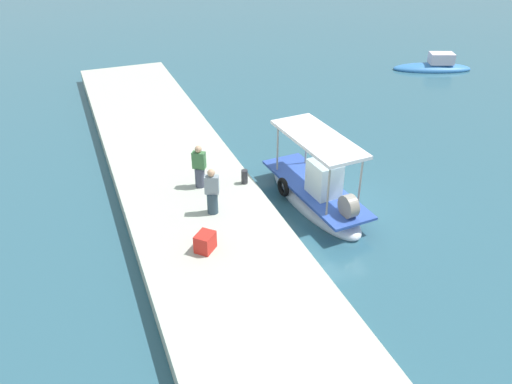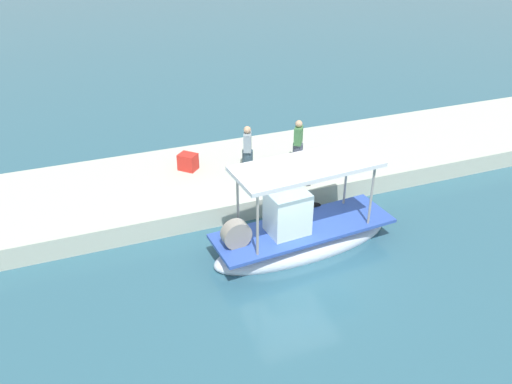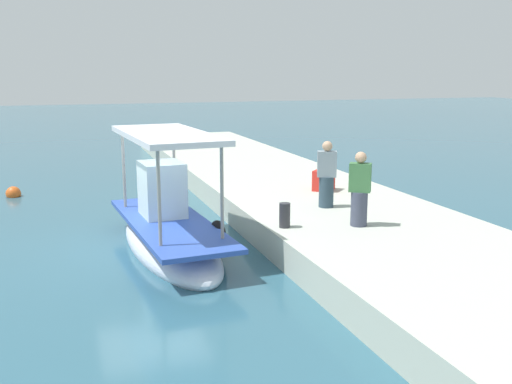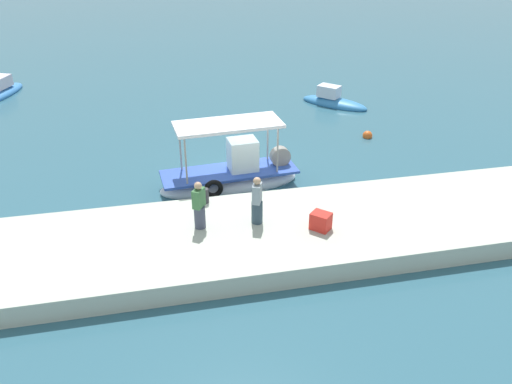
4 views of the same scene
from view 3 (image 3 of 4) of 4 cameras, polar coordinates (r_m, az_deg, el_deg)
The scene contains 8 objects.
ground_plane at distance 14.04m, azimuth -10.27°, elevation -5.15°, with size 120.00×120.00×0.00m, color #2E5C6D.
dock_quay at distance 15.31m, azimuth 7.47°, elevation -2.32°, with size 36.00×4.88×0.68m, color #B6BCAC.
main_fishing_boat at distance 13.52m, azimuth -8.45°, elevation -3.60°, with size 5.67×2.08×3.05m.
fisherman_near_bollard at distance 13.00m, azimuth 9.98°, elevation -0.05°, with size 0.51×0.53×1.64m.
fisherman_by_crate at distance 14.67m, azimuth 6.84°, elevation 1.41°, with size 0.48×0.53×1.65m.
mooring_bollard at distance 12.78m, azimuth 2.79°, elevation -2.26°, with size 0.24×0.24×0.54m, color #2D2D33.
cargo_crate at distance 16.80m, azimuth 6.56°, elevation 1.14°, with size 0.60×0.48×0.58m, color red.
marker_buoy at distance 20.64m, azimuth -22.40°, elevation -0.15°, with size 0.48×0.48×0.48m.
Camera 3 is at (-13.31, 1.88, 4.03)m, focal length 41.38 mm.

